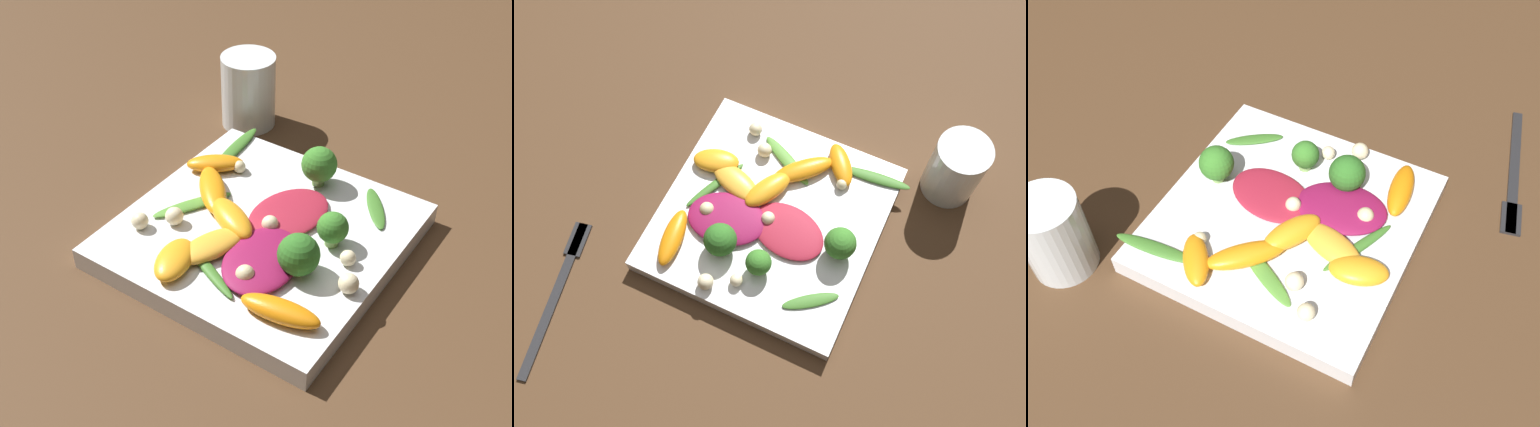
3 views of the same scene
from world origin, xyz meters
TOP-DOWN VIEW (x-y plane):
  - ground_plane at (0.00, 0.00)m, footprint 2.40×2.40m
  - plate at (0.00, 0.00)m, footprint 0.26×0.26m
  - drinking_glass at (-0.18, -0.14)m, footprint 0.07×0.07m
  - fork at (0.19, 0.17)m, footprint 0.05×0.19m
  - radicchio_leaf_0 at (0.04, 0.03)m, footprint 0.11×0.08m
  - radicchio_leaf_1 at (-0.03, 0.01)m, footprint 0.10×0.08m
  - orange_segment_0 at (0.06, -0.02)m, footprint 0.08×0.05m
  - orange_segment_1 at (0.02, -0.02)m, footprint 0.06×0.07m
  - orange_segment_2 at (0.09, -0.03)m, footprint 0.06×0.05m
  - orange_segment_3 at (0.09, 0.08)m, footprint 0.03×0.08m
  - orange_segment_4 at (-0.05, -0.09)m, footprint 0.06×0.06m
  - orange_segment_5 at (-0.01, -0.07)m, footprint 0.07×0.07m
  - broccoli_floret_0 at (0.04, 0.06)m, footprint 0.04×0.04m
  - broccoli_floret_1 at (-0.09, 0.01)m, footprint 0.04×0.04m
  - broccoli_floret_2 at (-0.02, 0.07)m, footprint 0.03×0.03m
  - arugula_sprig_0 at (0.01, -0.07)m, footprint 0.08×0.06m
  - arugula_sprig_1 at (0.08, -0.01)m, footprint 0.05×0.09m
  - arugula_sprig_2 at (-0.10, -0.10)m, footprint 0.09×0.02m
  - arugula_sprig_3 at (-0.09, 0.08)m, footprint 0.06×0.05m
  - macadamia_nut_0 at (0.07, -0.10)m, footprint 0.02×0.02m
  - macadamia_nut_1 at (0.07, 0.03)m, footprint 0.02×0.02m
  - macadamia_nut_2 at (0.03, 0.11)m, footprint 0.02×0.02m
  - macadamia_nut_3 at (-0.06, -0.07)m, footprint 0.01×0.01m
  - macadamia_nut_4 at (0.00, 0.09)m, footprint 0.01×0.01m
  - macadamia_nut_5 at (0.04, -0.07)m, footprint 0.02×0.02m
  - macadamia_nut_6 at (-0.00, 0.01)m, footprint 0.02×0.02m

SIDE VIEW (x-z plane):
  - ground_plane at x=0.00m, z-range 0.00..0.00m
  - fork at x=0.19m, z-range 0.00..0.01m
  - plate at x=0.00m, z-range 0.00..0.02m
  - arugula_sprig_3 at x=-0.09m, z-range 0.02..0.03m
  - arugula_sprig_2 at x=-0.10m, z-range 0.02..0.03m
  - arugula_sprig_0 at x=0.01m, z-range 0.02..0.03m
  - arugula_sprig_1 at x=0.08m, z-range 0.02..0.03m
  - radicchio_leaf_1 at x=-0.03m, z-range 0.02..0.03m
  - radicchio_leaf_0 at x=0.04m, z-range 0.02..0.03m
  - macadamia_nut_3 at x=-0.06m, z-range 0.02..0.04m
  - macadamia_nut_4 at x=0.00m, z-range 0.02..0.04m
  - orange_segment_0 at x=0.06m, z-range 0.02..0.04m
  - macadamia_nut_6 at x=0.00m, z-range 0.02..0.04m
  - orange_segment_4 at x=-0.05m, z-range 0.02..0.04m
  - macadamia_nut_0 at x=0.07m, z-range 0.02..0.04m
  - orange_segment_5 at x=-0.01m, z-range 0.02..0.04m
  - orange_segment_2 at x=0.09m, z-range 0.02..0.04m
  - orange_segment_3 at x=0.09m, z-range 0.02..0.04m
  - macadamia_nut_1 at x=0.07m, z-range 0.02..0.04m
  - macadamia_nut_5 at x=0.04m, z-range 0.02..0.04m
  - macadamia_nut_2 at x=0.03m, z-range 0.02..0.04m
  - orange_segment_1 at x=0.02m, z-range 0.02..0.04m
  - broccoli_floret_2 at x=-0.02m, z-range 0.02..0.06m
  - broccoli_floret_0 at x=0.04m, z-range 0.02..0.06m
  - drinking_glass at x=-0.18m, z-range 0.00..0.09m
  - broccoli_floret_1 at x=-0.09m, z-range 0.02..0.07m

